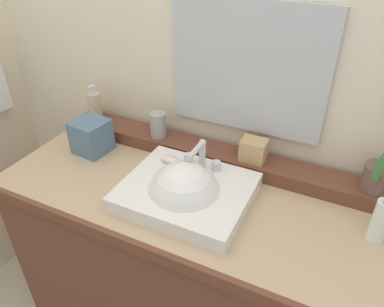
{
  "coord_description": "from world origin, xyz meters",
  "views": [
    {
      "loc": [
        0.43,
        -0.91,
        1.65
      ],
      "look_at": [
        -0.0,
        -0.01,
        1.0
      ],
      "focal_mm": 34.2,
      "sensor_mm": 36.0,
      "label": 1
    }
  ],
  "objects_px": {
    "sink_basin": "(185,195)",
    "soap_bar": "(170,159)",
    "trinket_box": "(253,150)",
    "tissue_box": "(91,136)",
    "lotion_bottle": "(381,220)",
    "tumbler_cup": "(158,125)",
    "potted_plant": "(381,167)",
    "soap_dispenser": "(95,106)"
  },
  "relations": [
    {
      "from": "lotion_bottle",
      "to": "soap_dispenser",
      "type": "bearing_deg",
      "value": 171.54
    },
    {
      "from": "soap_dispenser",
      "to": "tissue_box",
      "type": "distance_m",
      "value": 0.18
    },
    {
      "from": "potted_plant",
      "to": "tumbler_cup",
      "type": "relative_size",
      "value": 3.54
    },
    {
      "from": "sink_basin",
      "to": "soap_bar",
      "type": "relative_size",
      "value": 6.1
    },
    {
      "from": "trinket_box",
      "to": "tissue_box",
      "type": "bearing_deg",
      "value": -167.52
    },
    {
      "from": "sink_basin",
      "to": "tissue_box",
      "type": "relative_size",
      "value": 3.14
    },
    {
      "from": "soap_dispenser",
      "to": "tumbler_cup",
      "type": "distance_m",
      "value": 0.32
    },
    {
      "from": "lotion_bottle",
      "to": "tissue_box",
      "type": "bearing_deg",
      "value": 178.67
    },
    {
      "from": "lotion_bottle",
      "to": "potted_plant",
      "type": "bearing_deg",
      "value": 98.09
    },
    {
      "from": "potted_plant",
      "to": "soap_dispenser",
      "type": "height_order",
      "value": "potted_plant"
    },
    {
      "from": "trinket_box",
      "to": "lotion_bottle",
      "type": "height_order",
      "value": "lotion_bottle"
    },
    {
      "from": "trinket_box",
      "to": "tissue_box",
      "type": "distance_m",
      "value": 0.66
    },
    {
      "from": "sink_basin",
      "to": "tissue_box",
      "type": "height_order",
      "value": "sink_basin"
    },
    {
      "from": "soap_bar",
      "to": "potted_plant",
      "type": "relative_size",
      "value": 0.19
    },
    {
      "from": "soap_bar",
      "to": "trinket_box",
      "type": "distance_m",
      "value": 0.31
    },
    {
      "from": "soap_dispenser",
      "to": "tissue_box",
      "type": "relative_size",
      "value": 1.2
    },
    {
      "from": "soap_bar",
      "to": "soap_dispenser",
      "type": "distance_m",
      "value": 0.49
    },
    {
      "from": "soap_bar",
      "to": "soap_dispenser",
      "type": "height_order",
      "value": "soap_dispenser"
    },
    {
      "from": "soap_dispenser",
      "to": "sink_basin",
      "type": "bearing_deg",
      "value": -24.85
    },
    {
      "from": "soap_bar",
      "to": "soap_dispenser",
      "type": "bearing_deg",
      "value": 161.19
    },
    {
      "from": "sink_basin",
      "to": "soap_dispenser",
      "type": "distance_m",
      "value": 0.65
    },
    {
      "from": "tissue_box",
      "to": "soap_dispenser",
      "type": "bearing_deg",
      "value": 121.33
    },
    {
      "from": "soap_bar",
      "to": "potted_plant",
      "type": "xyz_separation_m",
      "value": [
        0.69,
        0.16,
        0.08
      ]
    },
    {
      "from": "tumbler_cup",
      "to": "lotion_bottle",
      "type": "bearing_deg",
      "value": -11.28
    },
    {
      "from": "trinket_box",
      "to": "tissue_box",
      "type": "xyz_separation_m",
      "value": [
        -0.64,
        -0.15,
        -0.03
      ]
    },
    {
      "from": "tumbler_cup",
      "to": "trinket_box",
      "type": "distance_m",
      "value": 0.41
    },
    {
      "from": "soap_bar",
      "to": "tumbler_cup",
      "type": "distance_m",
      "value": 0.21
    },
    {
      "from": "tumbler_cup",
      "to": "soap_bar",
      "type": "bearing_deg",
      "value": -47.69
    },
    {
      "from": "soap_dispenser",
      "to": "tumbler_cup",
      "type": "relative_size",
      "value": 1.57
    },
    {
      "from": "sink_basin",
      "to": "tumbler_cup",
      "type": "distance_m",
      "value": 0.38
    },
    {
      "from": "potted_plant",
      "to": "lotion_bottle",
      "type": "relative_size",
      "value": 2.02
    },
    {
      "from": "lotion_bottle",
      "to": "tumbler_cup",
      "type": "bearing_deg",
      "value": 168.72
    },
    {
      "from": "tissue_box",
      "to": "potted_plant",
      "type": "bearing_deg",
      "value": 8.15
    },
    {
      "from": "potted_plant",
      "to": "lotion_bottle",
      "type": "distance_m",
      "value": 0.19
    },
    {
      "from": "sink_basin",
      "to": "lotion_bottle",
      "type": "distance_m",
      "value": 0.61
    },
    {
      "from": "soap_dispenser",
      "to": "trinket_box",
      "type": "bearing_deg",
      "value": -0.31
    },
    {
      "from": "tumbler_cup",
      "to": "tissue_box",
      "type": "height_order",
      "value": "tumbler_cup"
    },
    {
      "from": "soap_bar",
      "to": "tissue_box",
      "type": "relative_size",
      "value": 0.52
    },
    {
      "from": "tissue_box",
      "to": "lotion_bottle",
      "type": "bearing_deg",
      "value": -1.33
    },
    {
      "from": "potted_plant",
      "to": "soap_bar",
      "type": "bearing_deg",
      "value": -167.0
    },
    {
      "from": "tumbler_cup",
      "to": "trinket_box",
      "type": "relative_size",
      "value": 1.11
    },
    {
      "from": "potted_plant",
      "to": "trinket_box",
      "type": "xyz_separation_m",
      "value": [
        -0.42,
        -0.01,
        -0.05
      ]
    }
  ]
}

